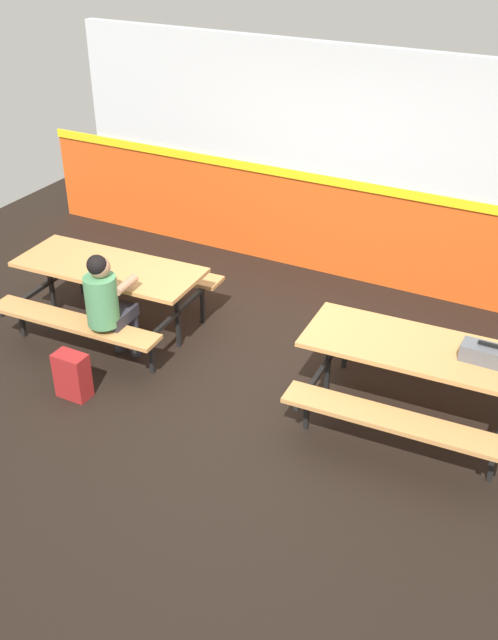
{
  "coord_description": "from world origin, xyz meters",
  "views": [
    {
      "loc": [
        2.72,
        -4.93,
        4.05
      ],
      "look_at": [
        0.0,
        0.23,
        0.55
      ],
      "focal_mm": 41.63,
      "sensor_mm": 36.0,
      "label": 1
    }
  ],
  "objects_px": {
    "student_nearer": "(107,301)",
    "toolbox_grey": "(487,354)",
    "picnic_table_left": "(110,280)",
    "picnic_table_right": "(417,363)",
    "backpack_dark": "(73,375)"
  },
  "relations": [
    {
      "from": "student_nearer",
      "to": "toolbox_grey",
      "type": "xyz_separation_m",
      "value": [
        3.3,
        0.56,
        0.1
      ]
    },
    {
      "from": "picnic_table_left",
      "to": "picnic_table_right",
      "type": "relative_size",
      "value": 1.0
    },
    {
      "from": "picnic_table_right",
      "to": "student_nearer",
      "type": "xyz_separation_m",
      "value": [
        -2.77,
        -0.53,
        0.13
      ]
    },
    {
      "from": "picnic_table_left",
      "to": "backpack_dark",
      "type": "height_order",
      "value": "picnic_table_left"
    },
    {
      "from": "student_nearer",
      "to": "backpack_dark",
      "type": "xyz_separation_m",
      "value": [
        -0.02,
        -0.56,
        -0.49
      ]
    },
    {
      "from": "picnic_table_right",
      "to": "backpack_dark",
      "type": "bearing_deg",
      "value": -158.54
    },
    {
      "from": "student_nearer",
      "to": "toolbox_grey",
      "type": "bearing_deg",
      "value": 9.64
    },
    {
      "from": "picnic_table_right",
      "to": "student_nearer",
      "type": "distance_m",
      "value": 2.82
    },
    {
      "from": "backpack_dark",
      "to": "picnic_table_right",
      "type": "bearing_deg",
      "value": 21.46
    },
    {
      "from": "student_nearer",
      "to": "backpack_dark",
      "type": "relative_size",
      "value": 2.74
    },
    {
      "from": "picnic_table_left",
      "to": "student_nearer",
      "type": "bearing_deg",
      "value": -54.23
    },
    {
      "from": "toolbox_grey",
      "to": "backpack_dark",
      "type": "height_order",
      "value": "toolbox_grey"
    },
    {
      "from": "picnic_table_right",
      "to": "backpack_dark",
      "type": "xyz_separation_m",
      "value": [
        -2.78,
        -1.09,
        -0.36
      ]
    },
    {
      "from": "picnic_table_right",
      "to": "student_nearer",
      "type": "bearing_deg",
      "value": -169.08
    },
    {
      "from": "picnic_table_right",
      "to": "student_nearer",
      "type": "relative_size",
      "value": 1.6
    }
  ]
}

